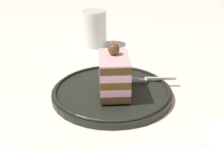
% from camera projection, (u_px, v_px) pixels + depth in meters
% --- Properties ---
extents(ground_plane, '(2.40, 2.40, 0.00)m').
position_uv_depth(ground_plane, '(105.00, 92.00, 0.60)').
color(ground_plane, silver).
extents(dessert_plate, '(0.25, 0.25, 0.02)m').
position_uv_depth(dessert_plate, '(112.00, 91.00, 0.58)').
color(dessert_plate, black).
rests_on(dessert_plate, ground_plane).
extents(cake_slice, '(0.10, 0.07, 0.10)m').
position_uv_depth(cake_slice, '(114.00, 74.00, 0.55)').
color(cake_slice, '#54381E').
rests_on(cake_slice, dessert_plate).
extents(whipped_cream_dollop, '(0.04, 0.04, 0.05)m').
position_uv_depth(whipped_cream_dollop, '(110.00, 64.00, 0.64)').
color(whipped_cream_dollop, white).
rests_on(whipped_cream_dollop, dessert_plate).
extents(fork, '(0.03, 0.11, 0.00)m').
position_uv_depth(fork, '(150.00, 79.00, 0.61)').
color(fork, silver).
rests_on(fork, dessert_plate).
extents(drink_glass_far, '(0.07, 0.07, 0.11)m').
position_uv_depth(drink_glass_far, '(94.00, 31.00, 0.85)').
color(drink_glass_far, white).
rests_on(drink_glass_far, ground_plane).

